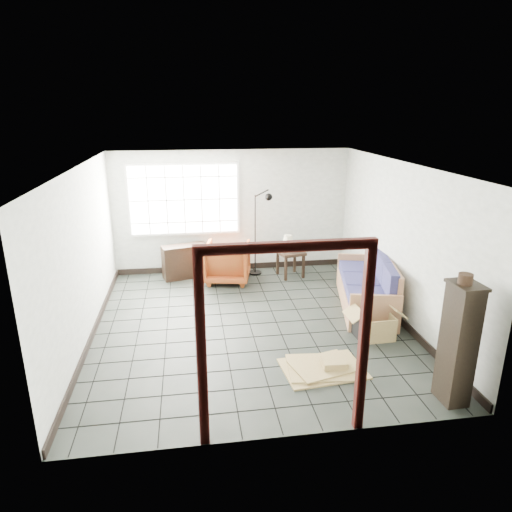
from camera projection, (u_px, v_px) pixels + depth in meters
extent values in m
plane|color=black|center=(250.00, 324.00, 7.55)|extent=(5.50, 5.50, 0.00)
cube|color=#A1A7A0|center=(232.00, 212.00, 9.73)|extent=(5.00, 0.02, 2.60)
cube|color=#A1A7A0|center=(286.00, 329.00, 4.56)|extent=(5.00, 0.02, 2.60)
cube|color=#A1A7A0|center=(83.00, 256.00, 6.79)|extent=(0.02, 5.50, 2.60)
cube|color=#A1A7A0|center=(400.00, 243.00, 7.50)|extent=(0.02, 5.50, 2.60)
cube|color=white|center=(249.00, 165.00, 6.74)|extent=(5.00, 5.50, 0.02)
cube|color=black|center=(233.00, 267.00, 10.10)|extent=(4.95, 0.03, 0.12)
cube|color=black|center=(94.00, 331.00, 7.18)|extent=(0.03, 5.45, 0.12)
cube|color=black|center=(392.00, 311.00, 7.88)|extent=(0.03, 5.45, 0.12)
cube|color=silver|center=(184.00, 199.00, 9.46)|extent=(2.32, 0.06, 1.52)
cube|color=white|center=(184.00, 200.00, 9.42)|extent=(2.20, 0.02, 1.40)
cube|color=#370F0C|center=(202.00, 355.00, 4.56)|extent=(0.10, 0.08, 2.10)
cube|color=#370F0C|center=(364.00, 343.00, 4.80)|extent=(0.10, 0.08, 2.10)
cube|color=#370F0C|center=(287.00, 247.00, 4.34)|extent=(1.80, 0.08, 0.10)
cube|color=brown|center=(365.00, 296.00, 8.20)|extent=(1.25, 2.15, 0.36)
cube|color=brown|center=(375.00, 314.00, 7.17)|extent=(0.80, 0.24, 0.65)
cube|color=brown|center=(358.00, 269.00, 9.14)|extent=(0.80, 0.24, 0.65)
cube|color=brown|center=(387.00, 277.00, 8.05)|extent=(0.54, 1.99, 0.71)
cube|color=#1B193F|center=(371.00, 297.00, 7.48)|extent=(0.86, 0.80, 0.16)
cube|color=#1B193F|center=(390.00, 284.00, 7.39)|extent=(0.28, 0.66, 0.53)
cube|color=#1B193F|center=(365.00, 283.00, 8.12)|extent=(0.86, 0.80, 0.16)
cube|color=#1B193F|center=(383.00, 270.00, 8.02)|extent=(0.28, 0.66, 0.53)
cube|color=#1B193F|center=(360.00, 270.00, 8.75)|extent=(0.86, 0.80, 0.16)
cube|color=#1B193F|center=(376.00, 258.00, 8.65)|extent=(0.28, 0.66, 0.53)
imported|color=brown|center=(227.00, 260.00, 9.31)|extent=(1.02, 0.98, 0.89)
cube|color=black|center=(291.00, 252.00, 9.55)|extent=(0.61, 0.61, 0.06)
cube|color=black|center=(286.00, 269.00, 9.39)|extent=(0.06, 0.06, 0.51)
cube|color=black|center=(303.00, 266.00, 9.53)|extent=(0.06, 0.06, 0.51)
cube|color=black|center=(278.00, 263.00, 9.74)|extent=(0.06, 0.06, 0.51)
cube|color=black|center=(295.00, 261.00, 9.89)|extent=(0.06, 0.06, 0.51)
cylinder|color=black|center=(288.00, 249.00, 9.47)|extent=(0.11, 0.11, 0.12)
cylinder|color=black|center=(288.00, 244.00, 9.44)|extent=(0.03, 0.03, 0.09)
cone|color=beige|center=(288.00, 239.00, 9.41)|extent=(0.30, 0.30, 0.18)
cube|color=silver|center=(291.00, 248.00, 9.56)|extent=(0.31, 0.28, 0.09)
cylinder|color=black|center=(286.00, 249.00, 9.50)|extent=(0.04, 0.06, 0.06)
cylinder|color=black|center=(255.00, 273.00, 9.86)|extent=(0.30, 0.30, 0.03)
cylinder|color=black|center=(255.00, 235.00, 9.60)|extent=(0.03, 0.03, 1.69)
cylinder|color=black|center=(262.00, 193.00, 9.30)|extent=(0.29, 0.04, 0.15)
sphere|color=black|center=(269.00, 197.00, 9.30)|extent=(0.16, 0.16, 0.15)
cube|color=black|center=(185.00, 261.00, 9.54)|extent=(0.96, 0.57, 0.70)
cube|color=black|center=(185.00, 261.00, 9.54)|extent=(0.89, 0.51, 0.03)
cube|color=black|center=(458.00, 345.00, 5.36)|extent=(0.30, 0.39, 1.51)
cube|color=black|center=(467.00, 285.00, 5.13)|extent=(0.34, 0.43, 0.04)
cylinder|color=black|center=(465.00, 279.00, 5.09)|extent=(0.18, 0.18, 0.12)
cube|color=olive|center=(373.00, 336.00, 7.13)|extent=(0.56, 0.45, 0.02)
cube|color=black|center=(357.00, 328.00, 7.03)|extent=(0.04, 0.43, 0.37)
cube|color=olive|center=(390.00, 325.00, 7.12)|extent=(0.04, 0.43, 0.37)
cube|color=olive|center=(380.00, 332.00, 6.87)|extent=(0.54, 0.04, 0.37)
cube|color=olive|center=(368.00, 320.00, 7.28)|extent=(0.54, 0.04, 0.37)
cube|color=olive|center=(354.00, 313.00, 6.94)|extent=(0.22, 0.44, 0.15)
cube|color=olive|center=(396.00, 310.00, 7.06)|extent=(0.22, 0.44, 0.15)
cube|color=olive|center=(323.00, 369.00, 6.23)|extent=(1.16, 0.88, 0.02)
cube|color=olive|center=(323.00, 367.00, 6.23)|extent=(1.02, 0.80, 0.02)
cube|color=olive|center=(323.00, 366.00, 6.22)|extent=(0.94, 0.78, 0.02)
cube|color=olive|center=(334.00, 363.00, 6.18)|extent=(0.33, 0.27, 0.09)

